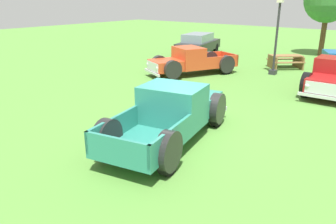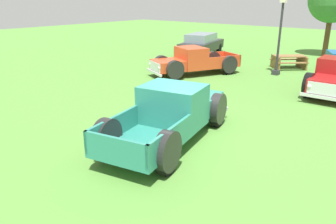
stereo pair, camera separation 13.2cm
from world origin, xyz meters
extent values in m
plane|color=#548C38|center=(0.00, 0.00, 0.00)|extent=(80.00, 80.00, 0.00)
cube|color=#2D8475|center=(-0.38, 0.95, 0.69)|extent=(1.89, 1.88, 0.58)
cube|color=silver|center=(-0.55, 1.74, 0.69)|extent=(1.42, 0.36, 0.49)
sphere|color=silver|center=(-1.17, 1.58, 0.72)|extent=(0.21, 0.21, 0.21)
sphere|color=silver|center=(0.08, 1.85, 0.72)|extent=(0.21, 0.21, 0.21)
cube|color=#2D8475|center=(-0.07, -0.49, 1.00)|extent=(2.01, 1.70, 1.21)
cube|color=#8C9EA8|center=(-0.20, 0.13, 1.27)|extent=(1.49, 0.36, 0.53)
cube|color=#2D8475|center=(0.30, -2.24, 0.45)|extent=(2.18, 2.53, 0.11)
cube|color=#2D8475|center=(-0.51, -2.42, 0.79)|extent=(0.54, 2.18, 0.58)
cube|color=#2D8475|center=(1.12, -2.07, 0.79)|extent=(0.54, 2.18, 0.58)
cube|color=#2D8475|center=(0.53, -3.28, 0.79)|extent=(1.74, 0.45, 0.58)
cylinder|color=black|center=(-1.24, 0.76, 0.40)|extent=(0.39, 0.83, 0.80)
cylinder|color=#B7B7BC|center=(-1.25, 0.76, 0.40)|extent=(0.31, 0.37, 0.32)
cylinder|color=black|center=(-1.24, 0.76, 0.60)|extent=(0.50, 1.05, 1.01)
cylinder|color=black|center=(0.49, 1.13, 0.40)|extent=(0.39, 0.83, 0.80)
cylinder|color=#B7B7BC|center=(0.50, 1.13, 0.40)|extent=(0.31, 0.37, 0.32)
cylinder|color=black|center=(0.49, 1.13, 0.60)|extent=(0.50, 1.05, 1.01)
cylinder|color=black|center=(-0.50, -2.68, 0.40)|extent=(0.39, 0.83, 0.80)
cylinder|color=#B7B7BC|center=(-0.51, -2.68, 0.40)|extent=(0.31, 0.37, 0.32)
cylinder|color=black|center=(-0.50, -2.68, 0.60)|extent=(0.50, 1.05, 1.01)
cylinder|color=black|center=(1.22, -2.31, 0.40)|extent=(0.39, 0.83, 0.80)
cylinder|color=#B7B7BC|center=(1.23, -2.31, 0.40)|extent=(0.31, 0.37, 0.32)
cylinder|color=black|center=(1.22, -2.31, 0.60)|extent=(0.50, 1.05, 1.01)
cube|color=silver|center=(-0.56, 1.78, 0.36)|extent=(1.90, 0.50, 0.13)
cube|color=maroon|center=(2.53, 6.40, 0.67)|extent=(1.61, 1.59, 0.56)
cube|color=silver|center=(2.57, 5.62, 0.67)|extent=(1.39, 0.12, 0.47)
sphere|color=silver|center=(1.95, 5.62, 0.69)|extent=(0.20, 0.20, 0.20)
cube|color=maroon|center=(1.60, 9.53, 0.77)|extent=(0.17, 2.14, 0.56)
cylinder|color=black|center=(1.68, 6.37, 0.39)|extent=(0.25, 0.78, 0.77)
cylinder|color=#B7B7BC|center=(1.67, 6.37, 0.39)|extent=(0.26, 0.32, 0.31)
cylinder|color=black|center=(1.68, 6.37, 0.58)|extent=(0.32, 0.99, 0.98)
cylinder|color=black|center=(1.54, 9.78, 0.39)|extent=(0.25, 0.78, 0.77)
cylinder|color=#B7B7BC|center=(1.53, 9.78, 0.39)|extent=(0.26, 0.32, 0.31)
cylinder|color=black|center=(1.54, 9.78, 0.58)|extent=(0.32, 0.99, 0.98)
cube|color=silver|center=(2.57, 5.58, 0.35)|extent=(1.86, 0.18, 0.12)
cube|color=#D14723|center=(-5.25, 5.54, 0.64)|extent=(1.98, 1.97, 0.54)
cube|color=silver|center=(-5.58, 4.86, 0.64)|extent=(1.24, 0.63, 0.45)
sphere|color=silver|center=(-5.03, 4.62, 0.67)|extent=(0.20, 0.20, 0.20)
sphere|color=silver|center=(-6.11, 5.13, 0.67)|extent=(0.20, 0.20, 0.20)
cube|color=#D14723|center=(-4.67, 6.79, 0.94)|extent=(2.03, 1.85, 1.13)
cube|color=#8C9EA8|center=(-4.92, 6.25, 1.19)|extent=(1.30, 0.64, 0.50)
cube|color=#D14723|center=(-3.96, 8.30, 0.42)|extent=(2.36, 2.56, 0.10)
cube|color=#D14723|center=(-3.25, 7.97, 0.74)|extent=(0.95, 1.90, 0.54)
cube|color=#D14723|center=(-4.66, 8.63, 0.74)|extent=(0.95, 1.90, 0.54)
cube|color=#D14723|center=(-3.54, 9.19, 0.74)|extent=(1.52, 0.77, 0.54)
cylinder|color=black|center=(-4.51, 5.19, 0.37)|extent=(0.51, 0.77, 0.75)
cylinder|color=#B7B7BC|center=(-4.50, 5.19, 0.37)|extent=(0.34, 0.37, 0.30)
cylinder|color=black|center=(-4.51, 5.19, 0.56)|extent=(0.65, 0.97, 0.94)
cylinder|color=black|center=(-6.00, 5.90, 0.37)|extent=(0.51, 0.77, 0.75)
cylinder|color=#B7B7BC|center=(-6.01, 5.90, 0.37)|extent=(0.34, 0.37, 0.30)
cylinder|color=black|center=(-6.00, 5.90, 0.56)|extent=(0.65, 0.97, 0.94)
cylinder|color=black|center=(-3.11, 8.17, 0.37)|extent=(0.51, 0.77, 0.75)
cylinder|color=#B7B7BC|center=(-3.10, 8.16, 0.37)|extent=(0.34, 0.37, 0.30)
cylinder|color=black|center=(-3.11, 8.17, 0.56)|extent=(0.65, 0.97, 0.94)
cylinder|color=black|center=(-4.60, 8.87, 0.37)|extent=(0.51, 0.77, 0.75)
cylinder|color=#B7B7BC|center=(-4.61, 8.88, 0.37)|extent=(0.34, 0.37, 0.30)
cylinder|color=black|center=(-4.60, 8.87, 0.56)|extent=(0.65, 0.97, 0.94)
cube|color=silver|center=(-5.59, 4.83, 0.34)|extent=(1.66, 0.85, 0.12)
cube|color=black|center=(-8.06, 12.81, 0.65)|extent=(2.84, 4.90, 0.63)
cube|color=#7F939E|center=(-8.03, 12.66, 1.25)|extent=(2.11, 2.86, 0.57)
cylinder|color=black|center=(-9.22, 14.16, 0.33)|extent=(0.35, 0.70, 0.67)
cylinder|color=black|center=(-7.59, 14.52, 0.33)|extent=(0.35, 0.70, 0.67)
cylinder|color=black|center=(-8.53, 11.10, 0.33)|extent=(0.35, 0.70, 0.67)
cylinder|color=black|center=(-6.90, 11.47, 0.33)|extent=(0.35, 0.70, 0.67)
cube|color=#2D2D33|center=(-1.10, 9.80, 0.12)|extent=(0.36, 0.36, 0.25)
cylinder|color=#2D2D33|center=(-1.10, 9.80, 2.01)|extent=(0.12, 0.12, 3.51)
cube|color=olive|center=(-1.19, 11.85, 0.75)|extent=(1.86, 1.81, 0.06)
cube|color=olive|center=(-0.79, 11.41, 0.45)|extent=(1.51, 1.43, 0.05)
cube|color=olive|center=(-1.60, 12.29, 0.45)|extent=(1.51, 1.43, 0.05)
cube|color=olive|center=(-1.78, 11.31, 0.38)|extent=(1.01, 1.08, 0.75)
cube|color=olive|center=(-0.61, 12.40, 0.38)|extent=(1.01, 1.08, 0.75)
cylinder|color=brown|center=(-0.88, 18.11, 1.35)|extent=(0.36, 0.36, 2.70)
camera|label=1|loc=(5.61, -7.79, 4.01)|focal=35.38mm
camera|label=2|loc=(5.71, -7.71, 4.01)|focal=35.38mm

